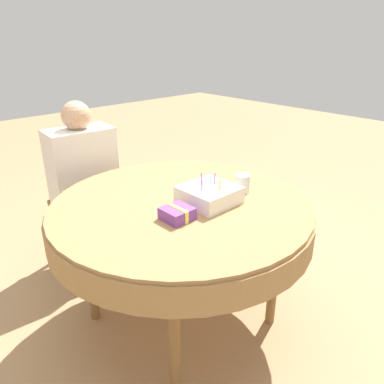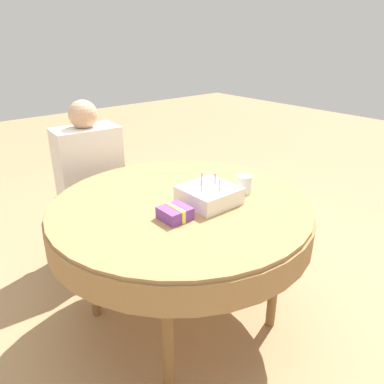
# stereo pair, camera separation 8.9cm
# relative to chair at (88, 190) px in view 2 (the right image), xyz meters

# --- Properties ---
(ground_plane) EXTENTS (12.00, 12.00, 0.00)m
(ground_plane) POSITION_rel_chair_xyz_m (0.06, -0.94, -0.50)
(ground_plane) COLOR #A37F56
(dining_table) EXTENTS (1.28, 1.28, 0.72)m
(dining_table) POSITION_rel_chair_xyz_m (0.06, -0.94, 0.14)
(dining_table) COLOR #9E7547
(dining_table) RESTS_ON ground_plane
(chair) EXTENTS (0.44, 0.44, 0.93)m
(chair) POSITION_rel_chair_xyz_m (0.00, 0.00, 0.00)
(chair) COLOR brown
(chair) RESTS_ON ground_plane
(person) EXTENTS (0.42, 0.36, 1.11)m
(person) POSITION_rel_chair_xyz_m (-0.01, -0.09, 0.17)
(person) COLOR tan
(person) RESTS_ON ground_plane
(birthday_cake) EXTENTS (0.24, 0.24, 0.14)m
(birthday_cake) POSITION_rel_chair_xyz_m (0.16, -1.03, 0.27)
(birthday_cake) COLOR white
(birthday_cake) RESTS_ON dining_table
(drinking_glass) EXTENTS (0.08, 0.08, 0.09)m
(drinking_glass) POSITION_rel_chair_xyz_m (0.38, -1.06, 0.27)
(drinking_glass) COLOR silver
(drinking_glass) RESTS_ON dining_table
(gift_box) EXTENTS (0.12, 0.13, 0.06)m
(gift_box) POSITION_rel_chair_xyz_m (-0.07, -1.06, 0.25)
(gift_box) COLOR #753D99
(gift_box) RESTS_ON dining_table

